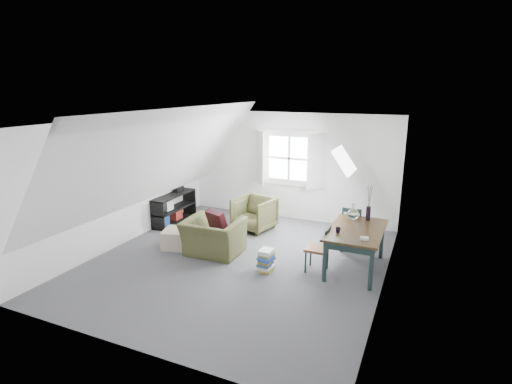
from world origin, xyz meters
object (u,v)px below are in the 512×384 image
at_px(armchair_far, 254,229).
at_px(ottoman, 178,238).
at_px(dining_chair_far, 352,227).
at_px(dining_chair_near, 319,248).
at_px(media_shelf, 172,210).
at_px(armchair_near, 214,253).
at_px(dining_table, 356,234).
at_px(magazine_stack, 266,260).

xyz_separation_m(armchair_far, ottoman, (-0.96, -1.53, 0.18)).
bearing_deg(ottoman, dining_chair_far, 22.21).
bearing_deg(ottoman, dining_chair_near, 1.75).
distance_m(dining_chair_near, media_shelf, 3.95).
xyz_separation_m(armchair_far, media_shelf, (-1.94, -0.33, 0.30)).
distance_m(armchair_near, dining_table, 2.66).
height_order(dining_chair_far, media_shelf, dining_chair_far).
xyz_separation_m(media_shelf, magazine_stack, (2.97, -1.47, -0.11)).
bearing_deg(dining_chair_far, dining_table, 107.06).
distance_m(ottoman, media_shelf, 1.55).
distance_m(armchair_far, dining_chair_far, 2.23).
height_order(dining_chair_near, media_shelf, dining_chair_near).
bearing_deg(dining_chair_far, media_shelf, 4.05).
bearing_deg(media_shelf, armchair_far, 6.17).
distance_m(dining_chair_near, magazine_stack, 0.92).
bearing_deg(dining_chair_far, magazine_stack, 56.35).
relative_size(ottoman, magazine_stack, 1.43).
bearing_deg(armchair_far, dining_chair_near, -25.77).
height_order(armchair_near, ottoman, ottoman).
height_order(dining_chair_near, magazine_stack, dining_chair_near).
relative_size(armchair_far, dining_table, 0.55).
bearing_deg(dining_chair_near, armchair_far, -127.24).
distance_m(dining_chair_far, magazine_stack, 1.95).
xyz_separation_m(dining_table, media_shelf, (-4.34, 0.78, -0.34)).
xyz_separation_m(dining_table, magazine_stack, (-1.37, -0.68, -0.45)).
bearing_deg(dining_table, dining_chair_near, -149.84).
height_order(ottoman, dining_table, dining_table).
relative_size(armchair_far, media_shelf, 0.62).
distance_m(armchair_far, magazine_stack, 2.08).
height_order(armchair_near, armchair_far, armchair_far).
bearing_deg(magazine_stack, armchair_far, 119.71).
distance_m(ottoman, dining_chair_far, 3.40).
relative_size(dining_table, dining_chair_far, 1.69).
distance_m(armchair_near, magazine_stack, 1.23).
bearing_deg(dining_chair_near, ottoman, -87.52).
bearing_deg(media_shelf, dining_chair_near, -19.85).
distance_m(dining_table, magazine_stack, 1.59).
distance_m(media_shelf, magazine_stack, 3.31).
relative_size(ottoman, dining_table, 0.37).
xyz_separation_m(dining_table, dining_chair_far, (-0.22, 0.87, -0.19)).
height_order(dining_chair_far, dining_chair_near, dining_chair_far).
xyz_separation_m(armchair_far, magazine_stack, (1.03, -1.80, 0.19)).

